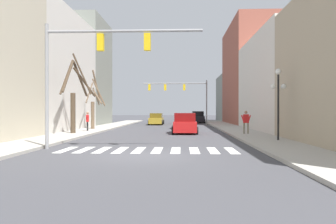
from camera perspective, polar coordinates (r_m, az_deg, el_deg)
The scene contains 16 objects.
ground_plane at distance 14.11m, azimuth -4.33°, elevation -7.62°, with size 240.00×240.00×0.00m, color #424247.
sidewalk_right at distance 14.94m, azimuth 22.87°, elevation -6.91°, with size 2.95×90.00×0.15m.
building_row_left at distance 31.00m, azimuth -22.53°, elevation 7.70°, with size 6.00×38.74×13.60m.
building_row_right at distance 38.33m, azimuth 17.04°, elevation 5.26°, with size 6.00×55.77×13.76m.
crosswalk_stripes at distance 16.06m, azimuth -3.50°, elevation -6.64°, with size 8.55×2.60×0.01m.
traffic_signal_near at distance 16.89m, azimuth -12.97°, elevation 9.35°, with size 7.86×0.28×6.26m.
traffic_signal_far at distance 45.47m, azimuth 2.46°, elevation 3.64°, with size 8.91×0.28×6.08m.
street_lamp_right_corner at distance 20.85m, azimuth 18.65°, elevation 3.73°, with size 0.95×0.36×4.31m.
car_at_intersection at distance 51.17m, azimuth 5.20°, elevation -0.96°, with size 2.12×4.70×1.80m.
car_parked_right_mid at distance 44.56m, azimuth -2.04°, elevation -1.27°, with size 1.96×4.87×1.56m.
car_parked_left_near at distance 27.59m, azimuth 2.93°, elevation -2.09°, with size 2.12×4.21×1.72m.
car_parked_right_near at distance 34.75m, azimuth 2.68°, elevation -1.69°, with size 2.00×4.46×1.58m.
pedestrian_on_right_sidewalk at distance 29.61m, azimuth -13.84°, elevation -1.28°, with size 0.29×0.72×1.67m.
pedestrian_on_left_sidewalk at distance 25.76m, azimuth 13.43°, elevation -1.39°, with size 0.75×0.23×1.76m.
street_tree_left_far at distance 32.62m, azimuth -12.70°, elevation 1.35°, with size 1.64×2.78×5.74m.
street_tree_right_near at distance 26.95m, azimuth -15.92°, elevation 2.71°, with size 1.97×4.54×6.32m.
Camera 1 is at (1.63, -13.88, 1.94)m, focal length 35.00 mm.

